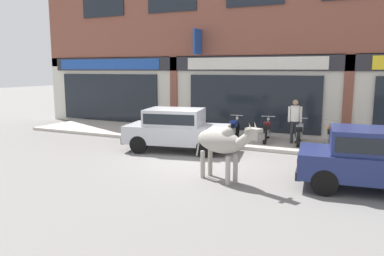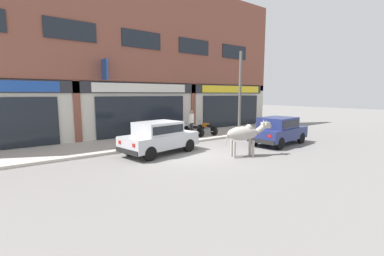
% 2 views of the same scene
% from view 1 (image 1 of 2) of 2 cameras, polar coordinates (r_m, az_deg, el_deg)
% --- Properties ---
extents(ground_plane, '(90.00, 90.00, 0.00)m').
position_cam_1_polar(ground_plane, '(11.51, 1.28, -5.18)').
color(ground_plane, slate).
extents(sidewalk, '(19.00, 3.39, 0.12)m').
position_cam_1_polar(sidewalk, '(15.06, 7.27, -1.62)').
color(sidewalk, '#B7AFA3').
rests_on(sidewalk, ground).
extents(shop_building, '(23.00, 1.40, 9.84)m').
position_cam_1_polar(shop_building, '(16.79, 9.72, 15.37)').
color(shop_building, brown).
rests_on(shop_building, ground).
extents(cow, '(2.04, 1.08, 1.61)m').
position_cam_1_polar(cow, '(9.40, 4.57, -2.16)').
color(cow, '#9E998E').
rests_on(cow, ground).
extents(car_0, '(3.74, 1.98, 1.46)m').
position_cam_1_polar(car_0, '(9.64, 26.27, -3.95)').
color(car_0, black).
rests_on(car_0, ground).
extents(car_1, '(3.81, 2.24, 1.46)m').
position_cam_1_polar(car_1, '(12.93, -2.40, 0.08)').
color(car_1, black).
rests_on(car_1, ground).
extents(motorcycle_0, '(0.52, 1.81, 0.88)m').
position_cam_1_polar(motorcycle_0, '(14.54, 6.15, -0.19)').
color(motorcycle_0, black).
rests_on(motorcycle_0, sidewalk).
extents(motorcycle_1, '(0.54, 1.80, 0.88)m').
position_cam_1_polar(motorcycle_1, '(14.39, 11.29, -0.41)').
color(motorcycle_1, black).
rests_on(motorcycle_1, sidewalk).
extents(motorcycle_2, '(0.52, 1.81, 0.88)m').
position_cam_1_polar(motorcycle_2, '(14.13, 16.04, -0.75)').
color(motorcycle_2, black).
rests_on(motorcycle_2, sidewalk).
extents(motorcycle_3, '(0.52, 1.81, 0.88)m').
position_cam_1_polar(motorcycle_3, '(14.00, 20.38, -1.06)').
color(motorcycle_3, black).
rests_on(motorcycle_3, sidewalk).
extents(pedestrian, '(0.47, 0.32, 1.60)m').
position_cam_1_polar(pedestrian, '(14.05, 15.41, 1.68)').
color(pedestrian, '#2D2D33').
rests_on(pedestrian, sidewalk).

